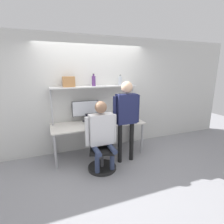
{
  "coord_description": "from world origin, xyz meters",
  "views": [
    {
      "loc": [
        -1.06,
        -3.26,
        1.94
      ],
      "look_at": [
        0.16,
        -0.06,
        1.1
      ],
      "focal_mm": 28.0,
      "sensor_mm": 36.0,
      "label": 1
    }
  ],
  "objects": [
    {
      "name": "cell_phone",
      "position": [
        0.11,
        0.25,
        0.76
      ],
      "size": [
        0.07,
        0.15,
        0.01
      ],
      "color": "#264C8C",
      "rests_on": "desk"
    },
    {
      "name": "person_seated",
      "position": [
        -0.12,
        -0.26,
        0.81
      ],
      "size": [
        0.63,
        0.47,
        1.37
      ],
      "color": "#2D3856",
      "rests_on": "ground_plane"
    },
    {
      "name": "bottle_clear",
      "position": [
        0.63,
        0.6,
        1.68
      ],
      "size": [
        0.08,
        0.08,
        0.24
      ],
      "color": "silver",
      "rests_on": "shelf_unit"
    },
    {
      "name": "shelf_unit",
      "position": [
        0.0,
        0.6,
        1.4
      ],
      "size": [
        1.97,
        0.31,
        1.58
      ],
      "color": "white",
      "rests_on": "ground_plane"
    },
    {
      "name": "ground_plane",
      "position": [
        0.0,
        0.0,
        0.0
      ],
      "size": [
        12.0,
        12.0,
        0.0
      ],
      "primitive_type": "plane",
      "color": "gray"
    },
    {
      "name": "person_standing",
      "position": [
        0.45,
        -0.13,
        1.1
      ],
      "size": [
        0.59,
        0.23,
        1.72
      ],
      "color": "black",
      "rests_on": "ground_plane"
    },
    {
      "name": "monitor",
      "position": [
        -0.22,
        0.64,
        1.04
      ],
      "size": [
        0.61,
        0.17,
        0.49
      ],
      "color": "#333338",
      "rests_on": "desk"
    },
    {
      "name": "storage_box",
      "position": [
        -0.58,
        0.6,
        1.69
      ],
      "size": [
        0.25,
        0.19,
        0.22
      ],
      "color": "#B27A47",
      "rests_on": "shelf_unit"
    },
    {
      "name": "office_chair",
      "position": [
        -0.11,
        -0.22,
        0.27
      ],
      "size": [
        0.58,
        0.58,
        0.89
      ],
      "color": "black",
      "rests_on": "ground_plane"
    },
    {
      "name": "desk",
      "position": [
        0.0,
        0.4,
        0.69
      ],
      "size": [
        2.07,
        0.75,
        0.75
      ],
      "color": "beige",
      "rests_on": "ground_plane"
    },
    {
      "name": "wall_back",
      "position": [
        0.0,
        0.8,
        1.35
      ],
      "size": [
        8.0,
        0.06,
        2.7
      ],
      "color": "silver",
      "rests_on": "ground_plane"
    },
    {
      "name": "laptop",
      "position": [
        -0.14,
        0.3,
        0.83
      ],
      "size": [
        0.33,
        0.26,
        0.26
      ],
      "color": "#333338",
      "rests_on": "desk"
    },
    {
      "name": "bottle_purple",
      "position": [
        -0.02,
        0.6,
        1.69
      ],
      "size": [
        0.09,
        0.09,
        0.27
      ],
      "color": "#593372",
      "rests_on": "shelf_unit"
    }
  ]
}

